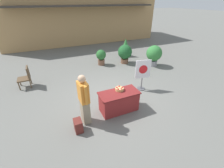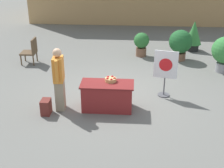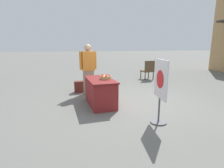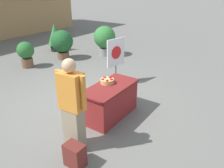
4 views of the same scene
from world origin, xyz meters
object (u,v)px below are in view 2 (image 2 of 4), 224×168
(potted_plant_far_left, at_px, (194,35))
(person_visitor, at_px, (59,79))
(display_table, at_px, (107,96))
(apple_basket, at_px, (111,79))
(backpack, at_px, (46,107))
(potted_plant_near_right, at_px, (180,43))
(patio_chair, at_px, (31,50))
(potted_plant_near_left, at_px, (141,43))
(poster_board, at_px, (165,71))

(potted_plant_far_left, bearing_deg, person_visitor, -129.20)
(display_table, distance_m, potted_plant_far_left, 6.25)
(apple_basket, bearing_deg, display_table, -120.97)
(apple_basket, height_order, potted_plant_far_left, potted_plant_far_left)
(potted_plant_far_left, bearing_deg, backpack, -129.68)
(display_table, relative_size, potted_plant_far_left, 1.14)
(potted_plant_near_right, bearing_deg, potted_plant_far_left, 59.91)
(apple_basket, distance_m, patio_chair, 4.58)
(potted_plant_far_left, bearing_deg, potted_plant_near_left, -158.48)
(person_visitor, xyz_separation_m, poster_board, (2.92, 1.05, -0.10))
(potted_plant_near_left, bearing_deg, potted_plant_near_right, -12.98)
(display_table, xyz_separation_m, poster_board, (1.63, 0.94, 0.42))
(potted_plant_far_left, xyz_separation_m, potted_plant_near_right, (-0.70, -1.21, 0.00))
(apple_basket, xyz_separation_m, potted_plant_near_right, (2.40, 4.02, -0.14))
(potted_plant_near_right, bearing_deg, backpack, -131.86)
(patio_chair, xyz_separation_m, potted_plant_near_left, (4.17, 1.17, 0.03))
(apple_basket, relative_size, poster_board, 0.22)
(display_table, bearing_deg, potted_plant_near_right, 59.20)
(potted_plant_far_left, bearing_deg, patio_chair, -162.29)
(display_table, distance_m, person_visitor, 1.39)
(display_table, height_order, backpack, display_table)
(poster_board, relative_size, patio_chair, 1.45)
(display_table, height_order, patio_chair, patio_chair)
(backpack, bearing_deg, potted_plant_far_left, 50.32)
(patio_chair, relative_size, potted_plant_near_left, 1.02)
(apple_basket, relative_size, potted_plant_far_left, 0.24)
(apple_basket, relative_size, backpack, 0.74)
(apple_basket, relative_size, potted_plant_near_left, 0.32)
(poster_board, xyz_separation_m, potted_plant_far_left, (1.55, 4.43, -0.11))
(display_table, bearing_deg, backpack, -165.66)
(person_visitor, bearing_deg, backpack, -141.94)
(patio_chair, height_order, potted_plant_far_left, potted_plant_far_left)
(potted_plant_far_left, height_order, potted_plant_near_right, potted_plant_far_left)
(apple_basket, distance_m, potted_plant_near_left, 4.46)
(person_visitor, distance_m, potted_plant_near_left, 5.15)
(display_table, distance_m, backpack, 1.68)
(backpack, relative_size, potted_plant_near_right, 0.35)
(patio_chair, distance_m, potted_plant_far_left, 6.68)
(backpack, relative_size, potted_plant_far_left, 0.33)
(potted_plant_near_left, bearing_deg, person_visitor, -116.21)
(patio_chair, height_order, potted_plant_near_right, potted_plant_near_right)
(poster_board, height_order, potted_plant_far_left, poster_board)
(display_table, height_order, person_visitor, person_visitor)
(display_table, height_order, potted_plant_near_left, potted_plant_near_left)
(patio_chair, xyz_separation_m, potted_plant_far_left, (6.36, 2.03, 0.16))
(display_table, distance_m, potted_plant_near_left, 4.62)
(patio_chair, bearing_deg, potted_plant_near_right, -172.48)
(potted_plant_near_right, bearing_deg, potted_plant_near_left, 167.02)
(potted_plant_far_left, bearing_deg, potted_plant_near_right, -120.09)
(person_visitor, height_order, backpack, person_visitor)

